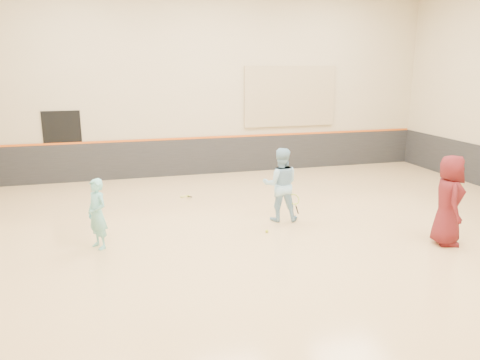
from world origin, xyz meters
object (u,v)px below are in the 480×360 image
object	(u,v)px
girl	(97,214)
instructor	(281,185)
young_man	(449,200)
spare_racket	(185,194)

from	to	relation	value
girl	instructor	size ratio (longest dim) A/B	0.82
young_man	girl	bearing A→B (deg)	99.54
spare_racket	instructor	bearing A→B (deg)	-54.00
girl	young_man	size ratio (longest dim) A/B	0.77
young_man	spare_racket	xyz separation A→B (m)	(-4.56, 4.82, -0.85)
instructor	spare_racket	distance (m)	3.23
instructor	spare_racket	size ratio (longest dim) A/B	2.78
young_man	instructor	bearing A→B (deg)	73.13
instructor	young_man	distance (m)	3.55
spare_racket	young_man	bearing A→B (deg)	-46.58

